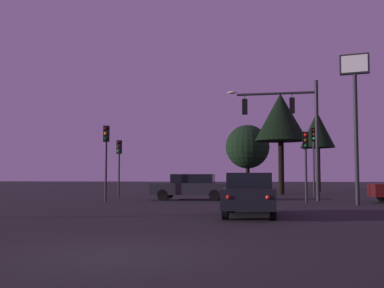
{
  "coord_description": "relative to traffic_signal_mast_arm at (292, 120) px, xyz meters",
  "views": [
    {
      "loc": [
        2.55,
        -8.29,
        1.41
      ],
      "look_at": [
        -1.31,
        20.17,
        3.36
      ],
      "focal_mm": 44.27,
      "sensor_mm": 36.0,
      "label": 1
    }
  ],
  "objects": [
    {
      "name": "traffic_light_corner_left",
      "position": [
        -11.01,
        2.82,
        -1.91
      ],
      "size": [
        0.34,
        0.37,
        3.77
      ],
      "color": "#232326",
      "rests_on": "ground"
    },
    {
      "name": "store_sign_illuminated",
      "position": [
        2.82,
        -3.51,
        0.8
      ],
      "size": [
        1.42,
        0.58,
        7.43
      ],
      "color": "#232326",
      "rests_on": "ground"
    },
    {
      "name": "car_nearside_lane",
      "position": [
        -2.25,
        -10.57,
        -3.81
      ],
      "size": [
        1.85,
        4.45,
        1.52
      ],
      "color": "black",
      "rests_on": "ground"
    },
    {
      "name": "tree_behind_sign",
      "position": [
        -2.89,
        21.04,
        -0.23
      ],
      "size": [
        4.46,
        4.46,
        6.62
      ],
      "color": "black",
      "rests_on": "ground"
    },
    {
      "name": "ground_plane",
      "position": [
        -4.6,
        5.39,
        -4.6
      ],
      "size": [
        168.0,
        168.0,
        0.0
      ],
      "primitive_type": "plane",
      "color": "black",
      "rests_on": "ground"
    },
    {
      "name": "traffic_light_median",
      "position": [
        -10.36,
        -1.88,
        -1.6
      ],
      "size": [
        0.3,
        0.35,
        4.23
      ],
      "color": "#232326",
      "rests_on": "ground"
    },
    {
      "name": "tree_center_horizon",
      "position": [
        -0.13,
        9.57,
        1.31
      ],
      "size": [
        4.05,
        4.05,
        7.82
      ],
      "color": "black",
      "rests_on": "ground"
    },
    {
      "name": "traffic_signal_mast_arm",
      "position": [
        0.0,
        0.0,
        0.0
      ],
      "size": [
        5.18,
        0.61,
        6.85
      ],
      "color": "#232326",
      "rests_on": "ground"
    },
    {
      "name": "car_crossing_left",
      "position": [
        -5.85,
        0.3,
        -3.81
      ],
      "size": [
        4.64,
        1.86,
        1.52
      ],
      "color": "#232328",
      "rests_on": "ground"
    },
    {
      "name": "traffic_light_far_side",
      "position": [
        0.54,
        -2.11,
        -1.94
      ],
      "size": [
        0.31,
        0.35,
        3.72
      ],
      "color": "#232326",
      "rests_on": "ground"
    },
    {
      "name": "traffic_light_corner_right",
      "position": [
        1.83,
        5.38,
        -1.31
      ],
      "size": [
        0.35,
        0.38,
        4.67
      ],
      "color": "#232326",
      "rests_on": "ground"
    },
    {
      "name": "tree_left_far",
      "position": [
        3.42,
        15.79,
        0.86
      ],
      "size": [
        3.06,
        3.06,
        7.17
      ],
      "color": "black",
      "rests_on": "ground"
    }
  ]
}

